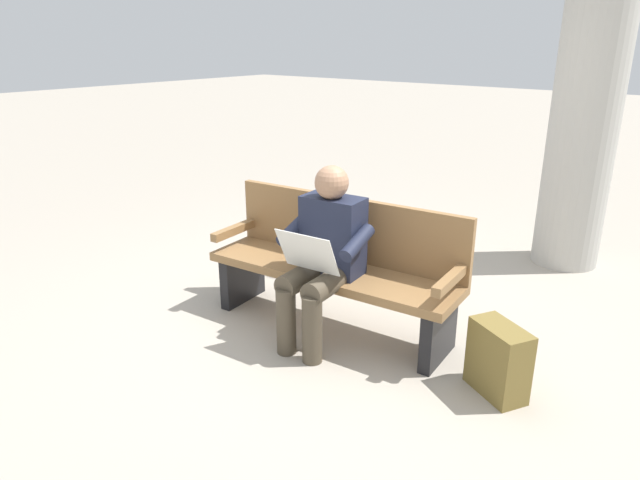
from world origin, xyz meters
The scene contains 5 objects.
ground_plane centered at (0.00, 0.00, 0.00)m, with size 40.00×40.00×0.00m, color #A89E8E.
bench_near centered at (0.01, -0.07, 0.46)m, with size 1.84×0.65×0.90m.
person_seated centered at (-0.06, 0.16, 0.63)m, with size 0.60×0.60×1.18m.
backpack centered at (-1.23, 0.02, 0.21)m, with size 0.40×0.35×0.42m.
support_pillar centered at (-0.90, -2.31, 2.08)m, with size 0.56×0.56×4.16m, color #B2AFA8.
Camera 1 is at (-2.19, 2.85, 1.94)m, focal length 32.01 mm.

